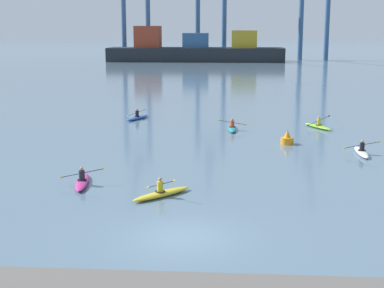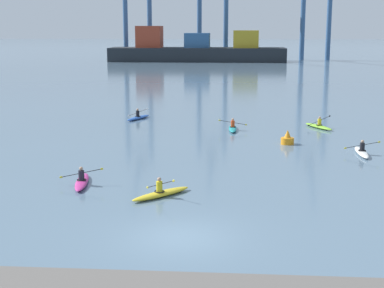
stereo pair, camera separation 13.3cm
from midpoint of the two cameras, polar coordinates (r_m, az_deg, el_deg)
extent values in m
plane|color=slate|center=(21.93, -1.23, -9.40)|extent=(800.00, 800.00, 0.00)
cube|color=#1E2328|center=(137.80, 0.35, 9.00)|extent=(41.92, 9.58, 3.26)
cube|color=#993823|center=(138.88, -4.48, 10.71)|extent=(5.87, 6.71, 5.10)
cube|color=#2D5684|center=(137.69, 0.35, 10.39)|extent=(5.87, 6.71, 3.44)
cube|color=#B29323|center=(137.43, 5.24, 10.47)|extent=(5.87, 6.71, 4.07)
cylinder|color=#335684|center=(147.19, -6.94, 13.67)|extent=(1.20, 1.20, 26.84)
cylinder|color=#335684|center=(146.17, -4.51, 13.74)|extent=(1.20, 1.20, 26.84)
cylinder|color=#335684|center=(147.60, 0.56, 13.45)|extent=(1.20, 1.20, 25.31)
cylinder|color=#335684|center=(147.35, 3.25, 13.44)|extent=(1.20, 1.20, 25.31)
cylinder|color=#335684|center=(146.30, 10.94, 13.37)|extent=(1.20, 1.20, 25.83)
cylinder|color=#335684|center=(147.18, 13.49, 13.25)|extent=(1.20, 1.20, 25.83)
cylinder|color=orange|center=(39.58, 9.46, 0.31)|extent=(0.90, 0.90, 0.45)
cone|color=orange|center=(39.48, 9.48, 1.02)|extent=(0.49, 0.49, 0.55)
ellipsoid|color=#2856B2|center=(50.02, -5.56, 2.65)|extent=(1.90, 3.36, 0.26)
torus|color=black|center=(49.91, -5.62, 2.79)|extent=(0.64, 0.64, 0.05)
cylinder|color=black|center=(49.88, -5.63, 3.06)|extent=(0.30, 0.30, 0.50)
sphere|color=tan|center=(49.83, -5.64, 3.46)|extent=(0.19, 0.19, 0.19)
cylinder|color=black|center=(49.90, -5.60, 3.18)|extent=(1.83, 0.81, 0.78)
ellipsoid|color=silver|center=(50.49, -6.53, 2.83)|extent=(0.21, 0.12, 0.17)
ellipsoid|color=silver|center=(49.33, -4.65, 3.54)|extent=(0.21, 0.12, 0.17)
ellipsoid|color=#7ABC2D|center=(46.44, 12.49, 1.74)|extent=(2.13, 3.28, 0.26)
torus|color=black|center=(46.34, 12.57, 1.89)|extent=(0.66, 0.66, 0.05)
cylinder|color=gold|center=(46.30, 12.58, 2.18)|extent=(0.30, 0.30, 0.50)
sphere|color=tan|center=(46.25, 12.60, 2.61)|extent=(0.19, 0.19, 0.19)
cylinder|color=black|center=(46.32, 12.55, 2.31)|extent=(1.79, 0.98, 0.65)
ellipsoid|color=black|center=(45.79, 11.52, 1.86)|extent=(0.20, 0.13, 0.16)
ellipsoid|color=black|center=(46.88, 13.55, 2.76)|extent=(0.20, 0.13, 0.16)
ellipsoid|color=teal|center=(44.57, 3.99, 1.58)|extent=(0.64, 3.41, 0.26)
torus|color=black|center=(44.45, 3.99, 1.73)|extent=(0.50, 0.50, 0.05)
cylinder|color=#DB471E|center=(44.41, 4.00, 2.04)|extent=(0.30, 0.30, 0.50)
sphere|color=tan|center=(44.35, 4.00, 2.48)|extent=(0.19, 0.19, 0.19)
cylinder|color=black|center=(44.44, 4.00, 2.18)|extent=(2.08, 0.06, 0.37)
ellipsoid|color=yellow|center=(44.41, 2.66, 2.40)|extent=(0.20, 0.04, 0.14)
ellipsoid|color=yellow|center=(44.49, 5.33, 1.95)|extent=(0.20, 0.04, 0.14)
ellipsoid|color=yellow|center=(27.05, -3.20, -5.03)|extent=(2.78, 2.88, 0.26)
torus|color=black|center=(26.95, -3.37, -4.78)|extent=(0.69, 0.69, 0.05)
cylinder|color=gold|center=(26.88, -3.37, -4.29)|extent=(0.30, 0.30, 0.50)
sphere|color=tan|center=(26.79, -3.38, -3.57)|extent=(0.19, 0.19, 0.19)
cylinder|color=black|center=(26.88, -3.29, -4.07)|extent=(1.46, 1.39, 0.77)
ellipsoid|color=yellow|center=(27.72, -4.57, -4.39)|extent=(0.18, 0.17, 0.17)
ellipsoid|color=yellow|center=(26.05, -1.93, -3.72)|extent=(0.18, 0.17, 0.17)
ellipsoid|color=silver|center=(37.49, 16.59, -0.79)|extent=(0.68, 3.41, 0.26)
torus|color=black|center=(37.37, 16.63, -0.62)|extent=(0.50, 0.50, 0.05)
cylinder|color=black|center=(37.32, 16.65, -0.26)|extent=(0.30, 0.30, 0.50)
sphere|color=tan|center=(37.25, 16.68, 0.27)|extent=(0.19, 0.19, 0.19)
cylinder|color=black|center=(37.35, 16.64, -0.09)|extent=(2.06, 0.08, 0.47)
ellipsoid|color=yellow|center=(37.20, 15.07, -0.39)|extent=(0.20, 0.04, 0.14)
ellipsoid|color=yellow|center=(37.52, 18.20, 0.21)|extent=(0.20, 0.04, 0.14)
ellipsoid|color=#C13384|center=(29.58, -11.10, -3.78)|extent=(1.10, 3.45, 0.26)
torus|color=black|center=(29.45, -11.14, -3.56)|extent=(0.56, 0.56, 0.05)
cylinder|color=#23232D|center=(29.39, -11.15, -3.11)|extent=(0.30, 0.30, 0.50)
sphere|color=tan|center=(29.30, -11.18, -2.45)|extent=(0.19, 0.19, 0.19)
cylinder|color=black|center=(29.41, -11.15, -2.90)|extent=(2.05, 0.34, 0.43)
ellipsoid|color=yellow|center=(29.60, -13.12, -3.29)|extent=(0.20, 0.07, 0.14)
ellipsoid|color=yellow|center=(29.26, -9.16, -2.50)|extent=(0.20, 0.07, 0.14)
camera|label=1|loc=(0.07, -90.11, -0.02)|focal=52.99mm
camera|label=2|loc=(0.07, 89.89, 0.02)|focal=52.99mm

